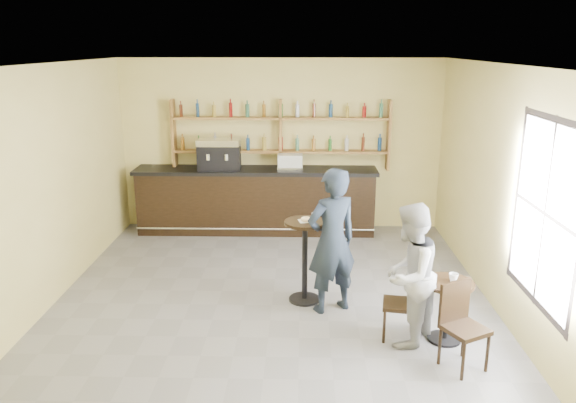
{
  "coord_description": "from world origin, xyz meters",
  "views": [
    {
      "loc": [
        0.4,
        -6.98,
        3.45
      ],
      "look_at": [
        0.2,
        0.8,
        1.25
      ],
      "focal_mm": 35.0,
      "sensor_mm": 36.0,
      "label": 1
    }
  ],
  "objects_px": {
    "man_main": "(332,241)",
    "patron_second": "(409,275)",
    "espresso_machine": "(219,154)",
    "chair_south": "(465,328)",
    "pastry_case": "(290,161)",
    "cafe_table": "(446,311)",
    "bar_counter": "(256,200)",
    "chair_west": "(399,303)",
    "pedestal_table": "(305,261)"
  },
  "relations": [
    {
      "from": "man_main",
      "to": "patron_second",
      "type": "relative_size",
      "value": 1.13
    },
    {
      "from": "espresso_machine",
      "to": "chair_south",
      "type": "bearing_deg",
      "value": -57.26
    },
    {
      "from": "pastry_case",
      "to": "cafe_table",
      "type": "height_order",
      "value": "pastry_case"
    },
    {
      "from": "bar_counter",
      "to": "pastry_case",
      "type": "relative_size",
      "value": 9.66
    },
    {
      "from": "cafe_table",
      "to": "patron_second",
      "type": "height_order",
      "value": "patron_second"
    },
    {
      "from": "pastry_case",
      "to": "chair_west",
      "type": "relative_size",
      "value": 0.52
    },
    {
      "from": "bar_counter",
      "to": "man_main",
      "type": "bearing_deg",
      "value": -68.96
    },
    {
      "from": "patron_second",
      "to": "chair_west",
      "type": "bearing_deg",
      "value": -109.99
    },
    {
      "from": "chair_south",
      "to": "bar_counter",
      "type": "bearing_deg",
      "value": 90.46
    },
    {
      "from": "pastry_case",
      "to": "patron_second",
      "type": "relative_size",
      "value": 0.27
    },
    {
      "from": "man_main",
      "to": "chair_south",
      "type": "relative_size",
      "value": 2.03
    },
    {
      "from": "pedestal_table",
      "to": "patron_second",
      "type": "distance_m",
      "value": 1.65
    },
    {
      "from": "man_main",
      "to": "espresso_machine",
      "type": "bearing_deg",
      "value": -86.32
    },
    {
      "from": "espresso_machine",
      "to": "man_main",
      "type": "relative_size",
      "value": 0.4
    },
    {
      "from": "pedestal_table",
      "to": "cafe_table",
      "type": "height_order",
      "value": "pedestal_table"
    },
    {
      "from": "espresso_machine",
      "to": "cafe_table",
      "type": "xyz_separation_m",
      "value": [
        3.25,
        -4.02,
        -1.11
      ]
    },
    {
      "from": "pastry_case",
      "to": "patron_second",
      "type": "height_order",
      "value": "patron_second"
    },
    {
      "from": "cafe_table",
      "to": "pedestal_table",
      "type": "bearing_deg",
      "value": 148.17
    },
    {
      "from": "bar_counter",
      "to": "patron_second",
      "type": "bearing_deg",
      "value": -62.65
    },
    {
      "from": "pastry_case",
      "to": "espresso_machine",
      "type": "bearing_deg",
      "value": 174.28
    },
    {
      "from": "chair_south",
      "to": "cafe_table",
      "type": "bearing_deg",
      "value": 65.56
    },
    {
      "from": "man_main",
      "to": "bar_counter",
      "type": "bearing_deg",
      "value": -95.83
    },
    {
      "from": "pastry_case",
      "to": "patron_second",
      "type": "xyz_separation_m",
      "value": [
        1.46,
        -4.07,
        -0.5
      ]
    },
    {
      "from": "espresso_machine",
      "to": "patron_second",
      "type": "height_order",
      "value": "espresso_machine"
    },
    {
      "from": "chair_south",
      "to": "patron_second",
      "type": "xyz_separation_m",
      "value": [
        -0.53,
        0.56,
        0.38
      ]
    },
    {
      "from": "bar_counter",
      "to": "pastry_case",
      "type": "distance_m",
      "value": 0.98
    },
    {
      "from": "chair_south",
      "to": "patron_second",
      "type": "height_order",
      "value": "patron_second"
    },
    {
      "from": "pastry_case",
      "to": "pedestal_table",
      "type": "relative_size",
      "value": 0.4
    },
    {
      "from": "pedestal_table",
      "to": "patron_second",
      "type": "relative_size",
      "value": 0.67
    },
    {
      "from": "pedestal_table",
      "to": "cafe_table",
      "type": "xyz_separation_m",
      "value": [
        1.68,
        -1.04,
        -0.2
      ]
    },
    {
      "from": "man_main",
      "to": "patron_second",
      "type": "distance_m",
      "value": 1.19
    },
    {
      "from": "pedestal_table",
      "to": "pastry_case",
      "type": "bearing_deg",
      "value": 95.05
    },
    {
      "from": "bar_counter",
      "to": "chair_south",
      "type": "height_order",
      "value": "bar_counter"
    },
    {
      "from": "cafe_table",
      "to": "chair_south",
      "type": "height_order",
      "value": "chair_south"
    },
    {
      "from": "patron_second",
      "to": "pedestal_table",
      "type": "bearing_deg",
      "value": -98.61
    },
    {
      "from": "man_main",
      "to": "pastry_case",
      "type": "bearing_deg",
      "value": -106.23
    },
    {
      "from": "bar_counter",
      "to": "espresso_machine",
      "type": "bearing_deg",
      "value": 180.0
    },
    {
      "from": "pastry_case",
      "to": "chair_south",
      "type": "distance_m",
      "value": 5.11
    },
    {
      "from": "bar_counter",
      "to": "pastry_case",
      "type": "height_order",
      "value": "pastry_case"
    },
    {
      "from": "man_main",
      "to": "chair_west",
      "type": "bearing_deg",
      "value": 110.42
    },
    {
      "from": "cafe_table",
      "to": "chair_south",
      "type": "distance_m",
      "value": 0.61
    },
    {
      "from": "bar_counter",
      "to": "pedestal_table",
      "type": "height_order",
      "value": "bar_counter"
    },
    {
      "from": "pedestal_table",
      "to": "chair_south",
      "type": "height_order",
      "value": "pedestal_table"
    },
    {
      "from": "espresso_machine",
      "to": "chair_south",
      "type": "xyz_separation_m",
      "value": [
        3.3,
        -4.62,
        -1.01
      ]
    },
    {
      "from": "espresso_machine",
      "to": "cafe_table",
      "type": "relative_size",
      "value": 1.02
    },
    {
      "from": "chair_west",
      "to": "patron_second",
      "type": "bearing_deg",
      "value": 45.96
    },
    {
      "from": "pastry_case",
      "to": "chair_south",
      "type": "height_order",
      "value": "pastry_case"
    },
    {
      "from": "pastry_case",
      "to": "bar_counter",
      "type": "bearing_deg",
      "value": 174.28
    },
    {
      "from": "patron_second",
      "to": "cafe_table",
      "type": "bearing_deg",
      "value": 128.93
    },
    {
      "from": "man_main",
      "to": "chair_west",
      "type": "xyz_separation_m",
      "value": [
        0.78,
        -0.72,
        -0.52
      ]
    }
  ]
}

